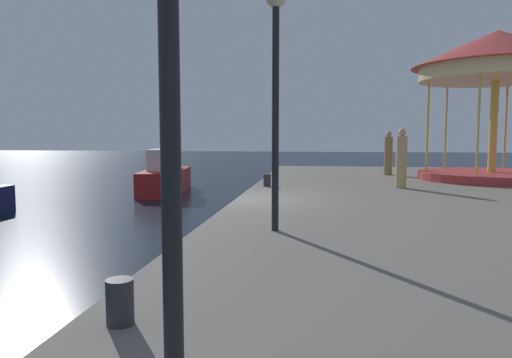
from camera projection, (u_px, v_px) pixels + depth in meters
The scene contains 8 objects.
ground_plane at pixel (236, 228), 12.34m from camera, with size 120.00×120.00×0.00m, color black.
motorboat_red at pixel (165, 177), 19.92m from camera, with size 2.34×4.77×1.87m.
carousel at pixel (496, 69), 16.97m from camera, with size 5.95×5.95×5.45m.
lamp_post_mid_promenade at pixel (276, 65), 7.83m from camera, with size 0.36×0.36×4.11m.
bollard_north at pixel (267, 180), 15.11m from camera, with size 0.24×0.24×0.40m, color #2D2D33.
bollard_south at pixel (120, 302), 4.06m from camera, with size 0.24×0.24×0.40m, color #2D2D33.
person_near_carousel at pixel (401, 160), 14.64m from camera, with size 0.34×0.34×1.86m.
person_by_the_water at pixel (388, 154), 19.55m from camera, with size 0.34×0.34×1.84m.
Camera 1 is at (2.17, -11.98, 2.44)m, focal length 32.78 mm.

